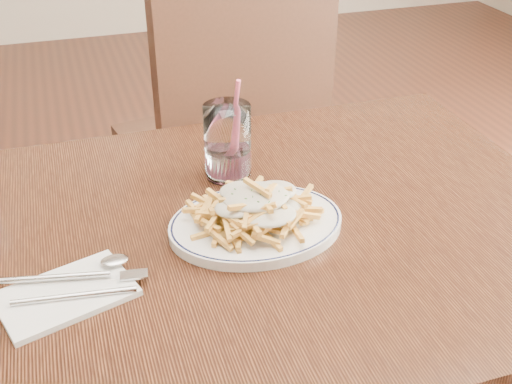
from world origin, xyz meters
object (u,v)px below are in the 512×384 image
object	(u,v)px
chair_far	(229,129)
water_glass	(228,146)
loaded_fries	(256,203)
fries_plate	(256,224)
table	(226,268)

from	to	relation	value
chair_far	water_glass	bearing A→B (deg)	-105.31
loaded_fries	chair_far	bearing A→B (deg)	78.14
fries_plate	loaded_fries	xyz separation A→B (m)	(0.00, -0.00, 0.04)
chair_far	fries_plate	bearing A→B (deg)	-101.86
chair_far	loaded_fries	xyz separation A→B (m)	(-0.15, -0.71, 0.22)
table	water_glass	world-z (taller)	water_glass
fries_plate	loaded_fries	world-z (taller)	loaded_fries
chair_far	table	bearing A→B (deg)	-105.86
table	fries_plate	bearing A→B (deg)	-17.05
fries_plate	water_glass	bearing A→B (deg)	88.37
water_glass	table	bearing A→B (deg)	-107.54
table	loaded_fries	world-z (taller)	loaded_fries
chair_far	loaded_fries	distance (m)	0.76
table	fries_plate	xyz separation A→B (m)	(0.05, -0.01, 0.09)
table	loaded_fries	size ratio (longest dim) A/B	5.75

